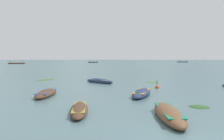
{
  "coord_description": "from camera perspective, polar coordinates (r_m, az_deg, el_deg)",
  "views": [
    {
      "loc": [
        -2.64,
        -6.29,
        2.98
      ],
      "look_at": [
        -1.44,
        34.27,
        0.8
      ],
      "focal_mm": 32.11,
      "sensor_mm": 36.0,
      "label": 1
    }
  ],
  "objects": [
    {
      "name": "ground_plane",
      "position": [
        1506.3,
        -1.59,
        2.97
      ],
      "size": [
        6000.0,
        6000.0,
        0.0
      ],
      "primitive_type": "plane",
      "color": "slate"
    },
    {
      "name": "mountain_1",
      "position": [
        1885.13,
        -18.48,
        8.81
      ],
      "size": [
        1005.74,
        1005.74,
        392.47
      ],
      "primitive_type": "cone",
      "color": "slate",
      "rests_on": "ground"
    },
    {
      "name": "mountain_2",
      "position": [
        2089.63,
        6.29,
        9.29
      ],
      "size": [
        1528.66,
        1528.66,
        459.22
      ],
      "primitive_type": "cone",
      "color": "slate",
      "rests_on": "ground"
    },
    {
      "name": "mountain_3",
      "position": [
        2172.76,
        24.56,
        9.78
      ],
      "size": [
        1592.43,
        1592.43,
        533.71
      ],
      "primitive_type": "cone",
      "color": "slate",
      "rests_on": "ground"
    },
    {
      "name": "rowboat_1",
      "position": [
        17.33,
        -18.24,
        -6.36
      ],
      "size": [
        1.32,
        4.15,
        0.6
      ],
      "color": "#4C3323",
      "rests_on": "ground"
    },
    {
      "name": "rowboat_3",
      "position": [
        11.63,
        -9.33,
        -11.03
      ],
      "size": [
        1.27,
        3.82,
        0.5
      ],
      "color": "#4C3323",
      "rests_on": "ground"
    },
    {
      "name": "rowboat_4",
      "position": [
        25.48,
        -3.6,
        -3.17
      ],
      "size": [
        4.03,
        3.83,
        0.68
      ],
      "color": "navy",
      "rests_on": "ground"
    },
    {
      "name": "rowboat_5",
      "position": [
        16.74,
        8.43,
        -6.54
      ],
      "size": [
        2.76,
        4.54,
        0.63
      ],
      "color": "navy",
      "rests_on": "ground"
    },
    {
      "name": "rowboat_6",
      "position": [
        10.79,
        15.8,
        -11.91
      ],
      "size": [
        1.41,
        4.5,
        0.68
      ],
      "color": "brown",
      "rests_on": "ground"
    },
    {
      "name": "ferry_0",
      "position": [
        177.27,
        -5.39,
        2.25
      ],
      "size": [
        8.59,
        3.01,
        2.54
      ],
      "color": "#2D2826",
      "rests_on": "ground"
    },
    {
      "name": "ferry_1",
      "position": [
        142.94,
        -25.49,
        1.77
      ],
      "size": [
        10.2,
        5.22,
        2.54
      ],
      "color": "#4C3323",
      "rests_on": "ground"
    },
    {
      "name": "ferry_2",
      "position": [
        208.29,
        19.48,
        2.21
      ],
      "size": [
        9.94,
        5.06,
        2.54
      ],
      "color": "navy",
      "rests_on": "ground"
    },
    {
      "name": "mooring_buoy",
      "position": [
        21.26,
        12.67,
        -4.8
      ],
      "size": [
        0.41,
        0.41,
        0.92
      ],
      "color": "#DB4C1E",
      "rests_on": "ground"
    },
    {
      "name": "weed_patch_0",
      "position": [
        30.49,
        -18.17,
        -2.69
      ],
      "size": [
        2.74,
        3.49,
        0.14
      ],
      "primitive_type": "ellipsoid",
      "rotation": [
        0.0,
        0.0,
        1.06
      ],
      "color": "#38662D",
      "rests_on": "ground"
    },
    {
      "name": "weed_patch_1",
      "position": [
        13.83,
        23.59,
        -9.64
      ],
      "size": [
        1.56,
        1.44,
        0.14
      ],
      "primitive_type": "ellipsoid",
      "rotation": [
        0.0,
        0.0,
        2.81
      ],
      "color": "#2D5628",
      "rests_on": "ground"
    },
    {
      "name": "weed_patch_2",
      "position": [
        26.35,
        11.48,
        -3.48
      ],
      "size": [
        2.25,
        2.25,
        0.14
      ],
      "primitive_type": "ellipsoid",
      "rotation": [
        0.0,
        0.0,
        2.27
      ],
      "color": "#477033",
      "rests_on": "ground"
    }
  ]
}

